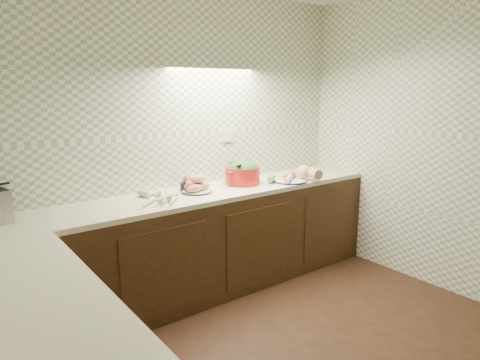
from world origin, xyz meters
TOP-DOWN VIEW (x-y plane):
  - room at (0.00, 0.00)m, footprint 3.60×3.60m
  - counter at (-0.68, 0.68)m, footprint 3.60×3.60m
  - parsnip_pile at (-0.38, 1.43)m, footprint 0.42×0.37m
  - sweet_potato_plate at (0.02, 1.52)m, footprint 0.26×0.26m
  - onion_bowl at (0.03, 1.64)m, footprint 0.17×0.17m
  - dutch_oven at (0.53, 1.55)m, footprint 0.39×0.38m
  - veg_plate at (1.01, 1.34)m, footprint 0.51×0.36m

SIDE VIEW (x-z plane):
  - counter at x=-0.68m, z-range 0.00..0.90m
  - parsnip_pile at x=-0.38m, z-range 0.90..0.97m
  - onion_bowl at x=0.03m, z-range 0.88..1.02m
  - veg_plate at x=1.01m, z-range 0.88..1.03m
  - sweet_potato_plate at x=0.02m, z-range 0.88..1.03m
  - dutch_oven at x=0.53m, z-range 0.90..1.12m
  - room at x=0.00m, z-range 0.33..2.93m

